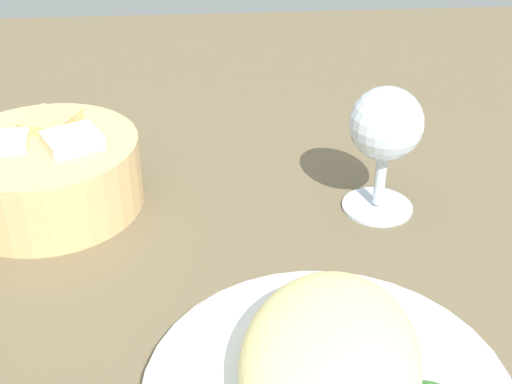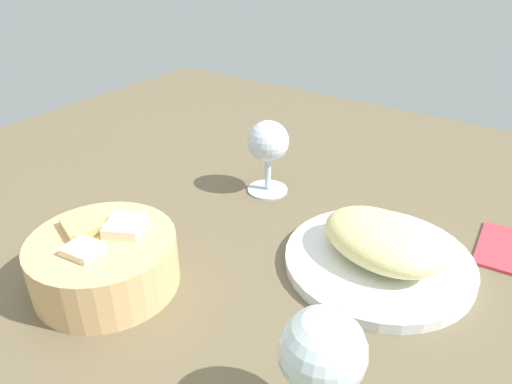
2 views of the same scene
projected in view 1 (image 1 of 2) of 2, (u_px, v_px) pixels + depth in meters
ground_plane at (156, 283)px, 55.26cm from camera, size 140.00×140.00×2.00cm
omelette at (330, 357)px, 41.37cm from camera, size 18.02×14.69×5.21cm
bread_basket at (47, 171)px, 61.93cm from camera, size 17.08×17.08×7.70cm
wine_glass_near at (385, 132)px, 58.93cm from camera, size 6.51×6.51×11.91cm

